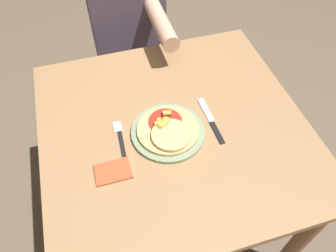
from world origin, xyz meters
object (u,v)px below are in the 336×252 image
at_px(pizza, 168,129).
at_px(fork, 120,138).
at_px(knife, 211,121).
at_px(dining_table, 174,145).
at_px(person_diner, 128,29).
at_px(plate, 168,132).

bearing_deg(pizza, fork, 170.42).
bearing_deg(knife, fork, 176.95).
distance_m(dining_table, fork, 0.23).
bearing_deg(person_diner, plate, -90.70).
height_order(dining_table, fork, fork).
xyz_separation_m(dining_table, pizza, (-0.03, -0.03, 0.14)).
distance_m(knife, person_diner, 0.73).
relative_size(fork, person_diner, 0.15).
bearing_deg(person_diner, knife, -77.60).
xyz_separation_m(pizza, fork, (-0.16, 0.03, -0.02)).
distance_m(pizza, fork, 0.17).
xyz_separation_m(knife, person_diner, (-0.16, 0.71, -0.06)).
relative_size(plate, knife, 1.17).
relative_size(knife, person_diner, 0.19).
relative_size(dining_table, pizza, 4.34).
xyz_separation_m(dining_table, person_diner, (-0.02, 0.69, 0.06)).
xyz_separation_m(dining_table, plate, (-0.03, -0.02, 0.13)).
height_order(fork, knife, same).
bearing_deg(pizza, person_diner, 89.20).
xyz_separation_m(plate, fork, (-0.16, 0.02, -0.00)).
distance_m(fork, knife, 0.33).
xyz_separation_m(fork, knife, (0.33, -0.02, 0.00)).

